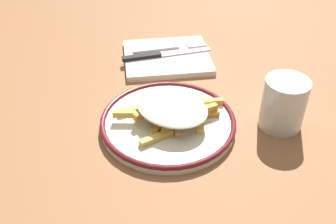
% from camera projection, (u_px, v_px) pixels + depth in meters
% --- Properties ---
extents(ground_plane, '(2.60, 2.60, 0.00)m').
position_uv_depth(ground_plane, '(168.00, 127.00, 0.74)').
color(ground_plane, '#96633E').
extents(plate, '(0.25, 0.25, 0.02)m').
position_uv_depth(plate, '(168.00, 122.00, 0.73)').
color(plate, white).
rests_on(plate, ground_plane).
extents(fries_heap, '(0.18, 0.21, 0.04)m').
position_uv_depth(fries_heap, '(172.00, 110.00, 0.72)').
color(fries_heap, '#EAC265').
rests_on(fries_heap, plate).
extents(napkin, '(0.17, 0.20, 0.01)m').
position_uv_depth(napkin, '(167.00, 57.00, 0.92)').
color(napkin, silver).
rests_on(napkin, ground_plane).
extents(fork, '(0.03, 0.18, 0.00)m').
position_uv_depth(fork, '(170.00, 48.00, 0.94)').
color(fork, silver).
rests_on(fork, napkin).
extents(knife, '(0.04, 0.21, 0.01)m').
position_uv_depth(knife, '(159.00, 55.00, 0.91)').
color(knife, black).
rests_on(knife, napkin).
extents(water_glass, '(0.08, 0.08, 0.10)m').
position_uv_depth(water_glass, '(284.00, 104.00, 0.71)').
color(water_glass, silver).
rests_on(water_glass, ground_plane).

